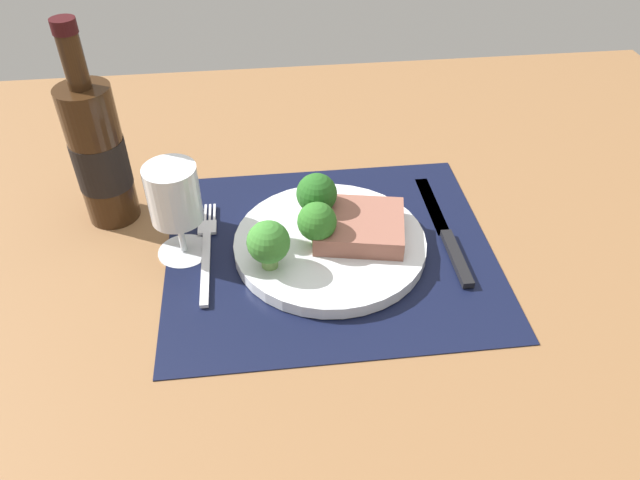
{
  "coord_description": "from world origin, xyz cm",
  "views": [
    {
      "loc": [
        -7.93,
        -57.14,
        50.59
      ],
      "look_at": [
        -1.25,
        -0.01,
        1.9
      ],
      "focal_mm": 34.03,
      "sensor_mm": 36.0,
      "label": 1
    }
  ],
  "objects_px": {
    "plate": "(330,244)",
    "steak": "(359,226)",
    "knife": "(447,235)",
    "wine_glass": "(175,200)",
    "wine_bottle": "(99,153)",
    "fork": "(206,249)"
  },
  "relations": [
    {
      "from": "fork",
      "to": "wine_glass",
      "type": "xyz_separation_m",
      "value": [
        -0.03,
        0.0,
        0.08
      ]
    },
    {
      "from": "fork",
      "to": "wine_glass",
      "type": "bearing_deg",
      "value": 168.66
    },
    {
      "from": "plate",
      "to": "wine_bottle",
      "type": "relative_size",
      "value": 0.9
    },
    {
      "from": "wine_bottle",
      "to": "plate",
      "type": "bearing_deg",
      "value": -20.97
    },
    {
      "from": "plate",
      "to": "wine_glass",
      "type": "height_order",
      "value": "wine_glass"
    },
    {
      "from": "steak",
      "to": "wine_bottle",
      "type": "xyz_separation_m",
      "value": [
        -0.32,
        0.1,
        0.07
      ]
    },
    {
      "from": "knife",
      "to": "wine_glass",
      "type": "relative_size",
      "value": 1.82
    },
    {
      "from": "steak",
      "to": "wine_bottle",
      "type": "height_order",
      "value": "wine_bottle"
    },
    {
      "from": "plate",
      "to": "fork",
      "type": "distance_m",
      "value": 0.16
    },
    {
      "from": "fork",
      "to": "plate",
      "type": "bearing_deg",
      "value": -6.74
    },
    {
      "from": "plate",
      "to": "wine_bottle",
      "type": "bearing_deg",
      "value": 159.03
    },
    {
      "from": "knife",
      "to": "plate",
      "type": "bearing_deg",
      "value": -179.57
    },
    {
      "from": "wine_bottle",
      "to": "wine_glass",
      "type": "bearing_deg",
      "value": -42.27
    },
    {
      "from": "plate",
      "to": "wine_bottle",
      "type": "xyz_separation_m",
      "value": [
        -0.28,
        0.11,
        0.09
      ]
    },
    {
      "from": "fork",
      "to": "knife",
      "type": "bearing_deg",
      "value": -3.15
    },
    {
      "from": "fork",
      "to": "knife",
      "type": "height_order",
      "value": "knife"
    },
    {
      "from": "knife",
      "to": "wine_glass",
      "type": "bearing_deg",
      "value": 176.09
    },
    {
      "from": "steak",
      "to": "wine_bottle",
      "type": "distance_m",
      "value": 0.34
    },
    {
      "from": "plate",
      "to": "steak",
      "type": "relative_size",
      "value": 2.21
    },
    {
      "from": "plate",
      "to": "wine_glass",
      "type": "xyz_separation_m",
      "value": [
        -0.18,
        0.02,
        0.07
      ]
    },
    {
      "from": "wine_bottle",
      "to": "steak",
      "type": "bearing_deg",
      "value": -17.6
    },
    {
      "from": "fork",
      "to": "wine_bottle",
      "type": "distance_m",
      "value": 0.18
    }
  ]
}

